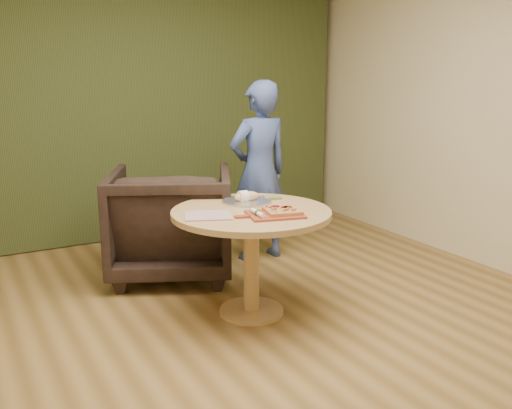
{
  "coord_description": "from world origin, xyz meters",
  "views": [
    {
      "loc": [
        -1.57,
        -2.66,
        1.68
      ],
      "look_at": [
        0.05,
        0.25,
        0.89
      ],
      "focal_mm": 40.0,
      "sensor_mm": 36.0,
      "label": 1
    }
  ],
  "objects": [
    {
      "name": "room_shell",
      "position": [
        0.0,
        0.0,
        1.4
      ],
      "size": [
        5.04,
        6.04,
        2.84
      ],
      "color": "olive",
      "rests_on": "ground"
    },
    {
      "name": "curtain",
      "position": [
        0.0,
        2.9,
        1.4
      ],
      "size": [
        4.8,
        0.14,
        2.78
      ],
      "primitive_type": "cube",
      "color": "#2D391A",
      "rests_on": "ground"
    },
    {
      "name": "pedestal_table",
      "position": [
        0.22,
        0.63,
        0.61
      ],
      "size": [
        1.09,
        1.09,
        0.75
      ],
      "rotation": [
        0.0,
        0.0,
        -0.07
      ],
      "color": "tan",
      "rests_on": "ground"
    },
    {
      "name": "pizza_paddle",
      "position": [
        0.28,
        0.43,
        0.76
      ],
      "size": [
        0.47,
        0.36,
        0.01
      ],
      "rotation": [
        0.0,
        0.0,
        -0.24
      ],
      "color": "#9B4027",
      "rests_on": "pedestal_table"
    },
    {
      "name": "flatbread_pizza",
      "position": [
        0.34,
        0.42,
        0.78
      ],
      "size": [
        0.27,
        0.27,
        0.04
      ],
      "rotation": [
        0.0,
        0.0,
        -0.24
      ],
      "color": "#BE804A",
      "rests_on": "pizza_paddle"
    },
    {
      "name": "cutlery_roll",
      "position": [
        0.16,
        0.44,
        0.78
      ],
      "size": [
        0.05,
        0.2,
        0.03
      ],
      "rotation": [
        0.0,
        0.0,
        -0.09
      ],
      "color": "white",
      "rests_on": "pizza_paddle"
    },
    {
      "name": "newspaper",
      "position": [
        -0.1,
        0.62,
        0.76
      ],
      "size": [
        0.37,
        0.34,
        0.01
      ],
      "primitive_type": "cube",
      "rotation": [
        0.0,
        0.0,
        -0.37
      ],
      "color": "beige",
      "rests_on": "pedestal_table"
    },
    {
      "name": "serving_tray",
      "position": [
        0.3,
        0.85,
        0.76
      ],
      "size": [
        0.36,
        0.36,
        0.02
      ],
      "color": "silver",
      "rests_on": "pedestal_table"
    },
    {
      "name": "bread_roll",
      "position": [
        0.3,
        0.85,
        0.79
      ],
      "size": [
        0.19,
        0.09,
        0.09
      ],
      "color": "#E2BA89",
      "rests_on": "serving_tray"
    },
    {
      "name": "green_packet",
      "position": [
        0.52,
        0.86,
        0.76
      ],
      "size": [
        0.14,
        0.13,
        0.02
      ],
      "primitive_type": "cube",
      "rotation": [
        0.0,
        0.0,
        -0.29
      ],
      "color": "brown",
      "rests_on": "pedestal_table"
    },
    {
      "name": "armchair",
      "position": [
        0.02,
        1.64,
        0.5
      ],
      "size": [
        1.25,
        1.22,
        0.99
      ],
      "primitive_type": "imported",
      "rotation": [
        0.0,
        0.0,
        2.71
      ],
      "color": "black",
      "rests_on": "ground"
    },
    {
      "name": "person_standing",
      "position": [
        0.87,
        1.67,
        0.8
      ],
      "size": [
        0.6,
        0.41,
        1.59
      ],
      "primitive_type": "imported",
      "rotation": [
        0.0,
        0.0,
        3.18
      ],
      "color": "#3D5396",
      "rests_on": "ground"
    }
  ]
}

